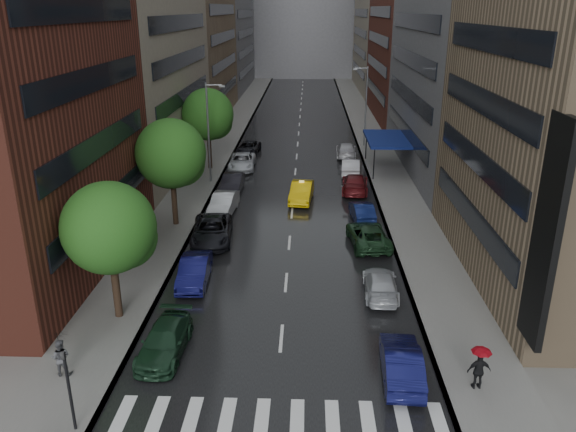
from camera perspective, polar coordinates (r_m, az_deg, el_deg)
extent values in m
plane|color=gray|center=(25.08, -1.13, -17.25)|extent=(220.00, 220.00, 0.00)
cube|color=black|center=(71.49, 1.06, 8.04)|extent=(14.00, 140.00, 0.01)
cube|color=gray|center=(72.18, -6.18, 8.11)|extent=(4.00, 140.00, 0.15)
cube|color=gray|center=(71.89, 8.32, 7.96)|extent=(4.00, 140.00, 0.15)
cube|color=silver|center=(24.59, -16.60, -19.10)|extent=(0.55, 2.80, 0.01)
cube|color=silver|center=(24.21, -13.27, -19.45)|extent=(0.55, 2.80, 0.01)
cube|color=silver|center=(23.91, -9.82, -19.75)|extent=(0.55, 2.80, 0.01)
cube|color=silver|center=(23.69, -6.29, -19.99)|extent=(0.55, 2.80, 0.01)
cube|color=silver|center=(23.55, -2.70, -20.16)|extent=(0.55, 2.80, 0.01)
cube|color=silver|center=(23.49, 0.93, -20.26)|extent=(0.55, 2.80, 0.01)
cube|color=silver|center=(23.52, 4.57, -20.28)|extent=(0.55, 2.80, 0.01)
cube|color=silver|center=(23.63, 8.18, -20.23)|extent=(0.55, 2.80, 0.01)
cube|color=silver|center=(23.82, 11.75, -20.10)|extent=(0.55, 2.80, 0.01)
cube|color=silver|center=(24.09, 15.24, -19.91)|extent=(0.55, 2.80, 0.01)
cube|color=maroon|center=(35.77, -25.77, 14.77)|extent=(8.00, 20.00, 26.00)
cube|color=#937A5B|center=(85.47, -9.30, 17.27)|extent=(8.00, 28.00, 22.00)
cube|color=#937A5B|center=(34.69, 26.91, 17.83)|extent=(8.00, 20.00, 30.00)
cube|color=slate|center=(57.60, 16.61, 16.31)|extent=(8.00, 28.00, 24.00)
cube|color=gray|center=(114.66, 9.51, 19.50)|extent=(8.00, 32.00, 28.00)
cube|color=black|center=(25.54, 24.76, -1.76)|extent=(0.30, 2.20, 10.00)
cube|color=slate|center=(137.82, 1.65, 20.69)|extent=(40.00, 14.00, 32.00)
cylinder|color=#382619|center=(30.32, -17.11, -6.54)|extent=(0.40, 0.40, 4.08)
sphere|color=#1E5116|center=(29.11, -17.73, -1.15)|extent=(4.67, 4.67, 4.67)
cylinder|color=#382619|center=(42.11, -11.50, 1.85)|extent=(0.40, 0.40, 4.42)
sphere|color=#1E5116|center=(41.20, -11.82, 6.22)|extent=(5.05, 5.05, 5.05)
cylinder|color=#382619|center=(56.78, -7.99, 6.88)|extent=(0.40, 0.40, 4.44)
sphere|color=#1E5116|center=(56.10, -8.16, 10.18)|extent=(5.07, 5.07, 5.07)
imported|color=#E5B90C|center=(47.11, 1.38, 2.47)|extent=(2.17, 5.05, 1.62)
imported|color=#173220|center=(27.50, -12.42, -12.28)|extent=(2.11, 4.80, 1.37)
imported|color=#0F1048|center=(33.62, -9.49, -5.54)|extent=(1.81, 4.71, 1.53)
imported|color=black|center=(39.30, -7.75, -1.46)|extent=(3.18, 5.99, 1.60)
imported|color=#ADB0B7|center=(44.55, -6.57, 1.26)|extent=(2.06, 4.98, 1.60)
imported|color=black|center=(49.65, -5.68, 3.30)|extent=(1.71, 4.82, 1.58)
imported|color=silver|center=(56.96, -4.68, 5.54)|extent=(2.67, 5.53, 1.52)
imported|color=black|center=(63.06, -4.04, 6.93)|extent=(2.66, 4.96, 1.32)
imported|color=#0E1045|center=(25.81, 11.45, -14.38)|extent=(1.84, 4.73, 1.53)
imported|color=#B1B5BB|center=(32.37, 9.38, -6.82)|extent=(2.00, 4.61, 1.32)
imported|color=#19381F|center=(38.70, 8.15, -1.93)|extent=(2.98, 5.56, 1.48)
imported|color=#101B4D|center=(43.23, 7.52, 0.48)|extent=(1.85, 4.40, 1.41)
imported|color=#5A1215|center=(49.88, 6.82, 3.34)|extent=(2.67, 5.66, 1.60)
imported|color=#ACACB2|center=(55.15, 6.38, 5.02)|extent=(2.01, 4.93, 1.59)
imported|color=#B0AFB5|center=(61.98, 5.93, 6.71)|extent=(2.30, 5.23, 1.49)
imported|color=#4B4B50|center=(27.09, -22.10, -13.17)|extent=(0.90, 0.73, 1.73)
imported|color=black|center=(26.68, -22.33, -11.75)|extent=(0.96, 0.98, 0.88)
imported|color=black|center=(25.72, 18.82, -14.66)|extent=(1.03, 0.50, 1.70)
imported|color=red|center=(25.29, 19.03, -13.17)|extent=(0.82, 0.82, 0.72)
cylinder|color=black|center=(23.48, -21.27, -16.51)|extent=(0.12, 0.12, 3.20)
imported|color=black|center=(22.70, -21.73, -13.66)|extent=(0.18, 0.15, 0.90)
cylinder|color=gray|center=(51.73, -8.09, 8.31)|extent=(0.18, 0.18, 9.00)
cube|color=gray|center=(50.80, -6.73, 12.96)|extent=(0.50, 0.22, 0.16)
cylinder|color=gray|center=(66.02, 7.91, 10.93)|extent=(0.18, 0.18, 9.00)
cube|color=gray|center=(65.35, 6.83, 14.60)|extent=(0.50, 0.22, 0.16)
cube|color=navy|center=(56.69, 10.01, 7.71)|extent=(4.00, 8.00, 0.25)
cylinder|color=black|center=(53.18, 8.72, 5.28)|extent=(0.12, 0.12, 3.00)
cylinder|color=black|center=(60.51, 7.95, 7.16)|extent=(0.12, 0.12, 3.00)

